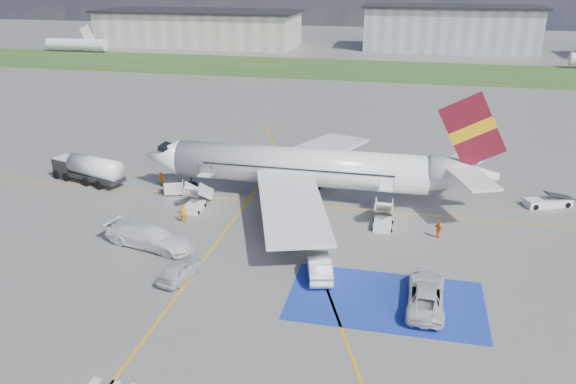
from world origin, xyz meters
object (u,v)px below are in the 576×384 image
airliner (314,168)px  van_white_b (148,233)px  gpu_cart (174,188)px  car_silver_a (180,270)px  car_silver_b (319,266)px  belt_loader (548,203)px  fuel_tanker (89,171)px  van_white_a (426,291)px

airliner → van_white_b: (-11.96, -13.79, -2.16)m
gpu_cart → car_silver_a: 17.81m
car_silver_b → gpu_cart: bearing=-51.3°
gpu_cart → car_silver_b: bearing=-56.4°
belt_loader → car_silver_b: size_ratio=1.01×
airliner → car_silver_a: 19.83m
car_silver_a → car_silver_b: 10.76m
fuel_tanker → van_white_b: (13.42, -13.07, -0.08)m
belt_loader → van_white_b: van_white_b is taller
car_silver_a → van_white_b: van_white_b is taller
car_silver_a → airliner: bearing=-100.5°
van_white_a → fuel_tanker: bearing=-23.6°
fuel_tanker → car_silver_b: 32.17m
belt_loader → van_white_a: van_white_a is taller
airliner → belt_loader: size_ratio=7.18×
car_silver_b → belt_loader: bearing=-151.8°
gpu_cart → van_white_b: van_white_b is taller
fuel_tanker → gpu_cart: size_ratio=4.23×
belt_loader → fuel_tanker: bearing=163.3°
van_white_a → gpu_cart: bearing=-29.8°
fuel_tanker → car_silver_a: (18.17, -17.57, -0.55)m
gpu_cart → van_white_b: bearing=-96.4°
airliner → car_silver_b: airliner is taller
airliner → car_silver_b: bearing=-78.4°
van_white_b → airliner: bearing=-28.1°
car_silver_b → fuel_tanker: bearing=-41.7°
fuel_tanker → gpu_cart: bearing=9.7°
van_white_a → van_white_b: (-23.22, 4.06, 0.20)m
gpu_cart → van_white_a: 30.33m
van_white_a → van_white_b: 23.58m
airliner → belt_loader: bearing=7.5°
airliner → belt_loader: (23.50, 3.09, -3.02)m
van_white_b → belt_loader: bearing=-51.7°
van_white_a → car_silver_b: bearing=-14.6°
car_silver_b → van_white_b: (-15.14, 1.73, 0.39)m
belt_loader → car_silver_a: (-30.71, -21.38, 0.39)m
gpu_cart → van_white_b: (2.70, -11.68, 0.50)m
car_silver_b → van_white_a: 8.41m
gpu_cart → van_white_a: (25.92, -15.74, 0.30)m
fuel_tanker → belt_loader: bearing=21.5°
car_silver_b → van_white_a: van_white_a is taller
fuel_tanker → van_white_b: bearing=-27.2°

